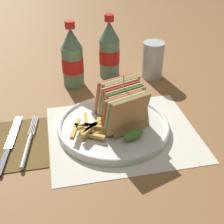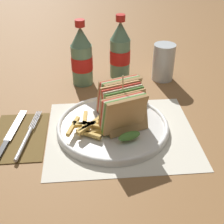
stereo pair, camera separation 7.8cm
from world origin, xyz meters
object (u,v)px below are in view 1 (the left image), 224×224
(club_sandwich, at_px, (123,106))
(coke_bottle_near, at_px, (72,59))
(plate_main, at_px, (114,126))
(coke_bottle_far, at_px, (109,51))
(fork, at_px, (28,145))
(knife, at_px, (10,144))
(glass_near, at_px, (153,62))

(club_sandwich, height_order, coke_bottle_near, coke_bottle_near)
(club_sandwich, bearing_deg, plate_main, -175.65)
(coke_bottle_far, bearing_deg, fork, -128.11)
(fork, xyz_separation_m, coke_bottle_far, (0.26, 0.33, 0.08))
(plate_main, bearing_deg, coke_bottle_near, 105.44)
(plate_main, bearing_deg, club_sandwich, 4.35)
(knife, bearing_deg, club_sandwich, 11.93)
(coke_bottle_near, height_order, glass_near, coke_bottle_near)
(plate_main, bearing_deg, fork, -172.11)
(plate_main, height_order, coke_bottle_far, coke_bottle_far)
(plate_main, relative_size, coke_bottle_far, 1.38)
(plate_main, distance_m, coke_bottle_far, 0.32)
(club_sandwich, bearing_deg, glass_near, 58.32)
(club_sandwich, relative_size, knife, 0.87)
(coke_bottle_near, distance_m, glass_near, 0.26)
(fork, bearing_deg, coke_bottle_near, 73.51)
(knife, height_order, coke_bottle_near, coke_bottle_near)
(club_sandwich, distance_m, coke_bottle_near, 0.28)
(coke_bottle_near, bearing_deg, fork, -115.38)
(fork, xyz_separation_m, glass_near, (0.40, 0.30, 0.04))
(coke_bottle_near, bearing_deg, coke_bottle_far, 18.73)
(coke_bottle_near, height_order, coke_bottle_far, same)
(club_sandwich, xyz_separation_m, fork, (-0.23, -0.03, -0.06))
(club_sandwich, relative_size, fork, 0.96)
(club_sandwich, relative_size, coke_bottle_far, 0.93)
(fork, xyz_separation_m, coke_bottle_near, (0.14, 0.29, 0.08))
(plate_main, height_order, coke_bottle_near, coke_bottle_near)
(plate_main, xyz_separation_m, coke_bottle_near, (-0.07, 0.26, 0.08))
(knife, xyz_separation_m, glass_near, (0.44, 0.28, 0.05))
(plate_main, relative_size, glass_near, 2.40)
(glass_near, bearing_deg, club_sandwich, -121.68)
(coke_bottle_far, xyz_separation_m, glass_near, (0.14, -0.04, -0.04))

